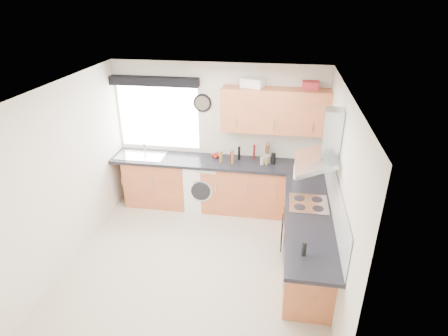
% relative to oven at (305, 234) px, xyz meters
% --- Properties ---
extents(ground_plane, '(3.60, 3.60, 0.00)m').
position_rel_oven_xyz_m(ground_plane, '(-1.50, -0.30, -0.42)').
color(ground_plane, beige).
extents(ceiling, '(3.60, 3.60, 0.02)m').
position_rel_oven_xyz_m(ceiling, '(-1.50, -0.30, 2.08)').
color(ceiling, white).
rests_on(ceiling, wall_back).
extents(wall_back, '(3.60, 0.02, 2.50)m').
position_rel_oven_xyz_m(wall_back, '(-1.50, 1.50, 0.82)').
color(wall_back, silver).
rests_on(wall_back, ground_plane).
extents(wall_front, '(3.60, 0.02, 2.50)m').
position_rel_oven_xyz_m(wall_front, '(-1.50, -2.10, 0.82)').
color(wall_front, silver).
rests_on(wall_front, ground_plane).
extents(wall_left, '(0.02, 3.60, 2.50)m').
position_rel_oven_xyz_m(wall_left, '(-3.30, -0.30, 0.82)').
color(wall_left, silver).
rests_on(wall_left, ground_plane).
extents(wall_right, '(0.02, 3.60, 2.50)m').
position_rel_oven_xyz_m(wall_right, '(0.30, -0.30, 0.82)').
color(wall_right, silver).
rests_on(wall_right, ground_plane).
extents(window, '(1.40, 0.02, 1.10)m').
position_rel_oven_xyz_m(window, '(-2.55, 1.49, 1.12)').
color(window, white).
rests_on(window, wall_back).
extents(window_blind, '(1.50, 0.18, 0.14)m').
position_rel_oven_xyz_m(window_blind, '(-2.55, 1.40, 1.76)').
color(window_blind, black).
rests_on(window_blind, wall_back).
extents(splashback, '(0.01, 3.00, 0.54)m').
position_rel_oven_xyz_m(splashback, '(0.29, 0.00, 0.75)').
color(splashback, white).
rests_on(splashback, wall_right).
extents(base_cab_back, '(3.00, 0.58, 0.86)m').
position_rel_oven_xyz_m(base_cab_back, '(-1.60, 1.21, 0.01)').
color(base_cab_back, '#AD5A33').
rests_on(base_cab_back, ground_plane).
extents(base_cab_corner, '(0.60, 0.60, 0.86)m').
position_rel_oven_xyz_m(base_cab_corner, '(0.00, 1.20, 0.01)').
color(base_cab_corner, '#AD5A33').
rests_on(base_cab_corner, ground_plane).
extents(base_cab_right, '(0.58, 2.10, 0.86)m').
position_rel_oven_xyz_m(base_cab_right, '(0.01, -0.15, 0.01)').
color(base_cab_right, '#AD5A33').
rests_on(base_cab_right, ground_plane).
extents(worktop_back, '(3.60, 0.62, 0.05)m').
position_rel_oven_xyz_m(worktop_back, '(-1.50, 1.20, 0.46)').
color(worktop_back, black).
rests_on(worktop_back, base_cab_back).
extents(worktop_right, '(0.62, 2.42, 0.05)m').
position_rel_oven_xyz_m(worktop_right, '(0.00, -0.30, 0.46)').
color(worktop_right, black).
rests_on(worktop_right, base_cab_right).
extents(sink, '(0.84, 0.46, 0.10)m').
position_rel_oven_xyz_m(sink, '(-2.83, 1.20, 0.52)').
color(sink, '#ABB7BD').
rests_on(sink, worktop_back).
extents(oven, '(0.56, 0.58, 0.85)m').
position_rel_oven_xyz_m(oven, '(0.00, 0.00, 0.00)').
color(oven, black).
rests_on(oven, ground_plane).
extents(hob_plate, '(0.52, 0.52, 0.01)m').
position_rel_oven_xyz_m(hob_plate, '(0.00, 0.00, 0.49)').
color(hob_plate, '#ABB7BD').
rests_on(hob_plate, worktop_right).
extents(extractor_hood, '(0.52, 0.78, 0.66)m').
position_rel_oven_xyz_m(extractor_hood, '(0.10, -0.00, 1.34)').
color(extractor_hood, '#ABB7BD').
rests_on(extractor_hood, wall_right).
extents(upper_cabinets, '(1.70, 0.35, 0.70)m').
position_rel_oven_xyz_m(upper_cabinets, '(-0.55, 1.32, 1.38)').
color(upper_cabinets, '#AD5A33').
rests_on(upper_cabinets, wall_back).
extents(washing_machine, '(0.64, 0.62, 0.91)m').
position_rel_oven_xyz_m(washing_machine, '(-1.71, 1.22, 0.03)').
color(washing_machine, white).
rests_on(washing_machine, ground_plane).
extents(wall_clock, '(0.31, 0.04, 0.31)m').
position_rel_oven_xyz_m(wall_clock, '(-1.76, 1.46, 1.40)').
color(wall_clock, black).
rests_on(wall_clock, wall_back).
extents(casserole, '(0.39, 0.33, 0.14)m').
position_rel_oven_xyz_m(casserole, '(-0.93, 1.39, 1.79)').
color(casserole, white).
rests_on(casserole, upper_cabinets).
extents(storage_box, '(0.27, 0.23, 0.12)m').
position_rel_oven_xyz_m(storage_box, '(-0.03, 1.42, 1.78)').
color(storage_box, '#B72B32').
rests_on(storage_box, upper_cabinets).
extents(utensil_pot, '(0.13, 0.13, 0.15)m').
position_rel_oven_xyz_m(utensil_pot, '(-0.63, 1.26, 0.56)').
color(utensil_pot, '#9E988A').
rests_on(utensil_pot, worktop_back).
extents(kitchen_roll, '(0.13, 0.13, 0.23)m').
position_rel_oven_xyz_m(kitchen_roll, '(-0.15, 0.75, 0.60)').
color(kitchen_roll, white).
rests_on(kitchen_roll, worktop_right).
extents(tomato_cluster, '(0.17, 0.17, 0.07)m').
position_rel_oven_xyz_m(tomato_cluster, '(-1.51, 1.35, 0.52)').
color(tomato_cluster, '#A51C10').
rests_on(tomato_cluster, worktop_back).
extents(jar_0, '(0.06, 0.06, 0.25)m').
position_rel_oven_xyz_m(jar_0, '(-0.64, 1.39, 0.61)').
color(jar_0, '#501810').
rests_on(jar_0, worktop_back).
extents(jar_1, '(0.04, 0.04, 0.25)m').
position_rel_oven_xyz_m(jar_1, '(-0.86, 1.38, 0.61)').
color(jar_1, maroon).
rests_on(jar_1, worktop_back).
extents(jar_2, '(0.07, 0.07, 0.19)m').
position_rel_oven_xyz_m(jar_2, '(-0.53, 1.23, 0.58)').
color(jar_2, black).
rests_on(jar_2, worktop_back).
extents(jar_3, '(0.06, 0.06, 0.20)m').
position_rel_oven_xyz_m(jar_3, '(-1.40, 1.16, 0.58)').
color(jar_3, olive).
rests_on(jar_3, worktop_back).
extents(jar_4, '(0.04, 0.04, 0.23)m').
position_rel_oven_xyz_m(jar_4, '(-1.11, 1.32, 0.60)').
color(jar_4, black).
rests_on(jar_4, worktop_back).
extents(jar_5, '(0.05, 0.05, 0.20)m').
position_rel_oven_xyz_m(jar_5, '(-1.22, 1.15, 0.58)').
color(jar_5, '#5B1316').
rests_on(jar_5, worktop_back).
extents(jar_6, '(0.05, 0.05, 0.14)m').
position_rel_oven_xyz_m(jar_6, '(-0.64, 1.17, 0.56)').
color(jar_6, olive).
rests_on(jar_6, worktop_back).
extents(jar_7, '(0.05, 0.05, 0.24)m').
position_rel_oven_xyz_m(jar_7, '(-1.20, 1.13, 0.60)').
color(jar_7, brown).
rests_on(jar_7, worktop_back).
extents(jar_8, '(0.07, 0.07, 0.13)m').
position_rel_oven_xyz_m(jar_8, '(-0.71, 1.17, 0.55)').
color(jar_8, '#A99E90').
rests_on(jar_8, worktop_back).
extents(bottle_0, '(0.05, 0.05, 0.17)m').
position_rel_oven_xyz_m(bottle_0, '(-0.10, -1.10, 0.57)').
color(bottle_0, black).
rests_on(bottle_0, worktop_right).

